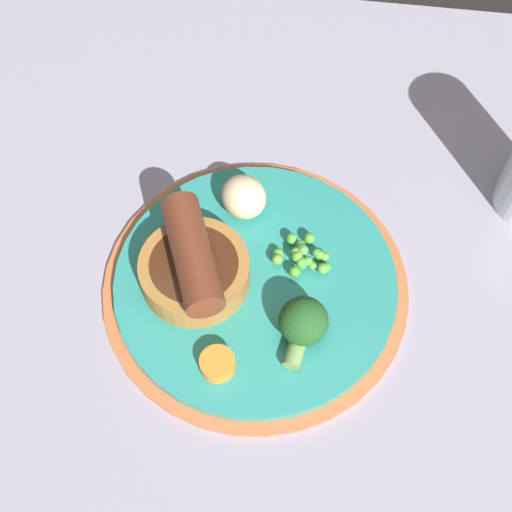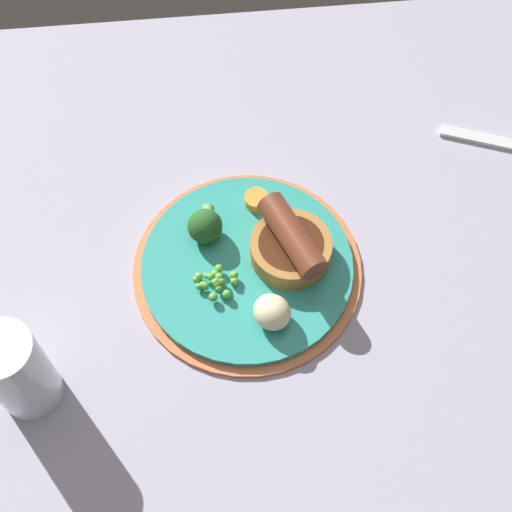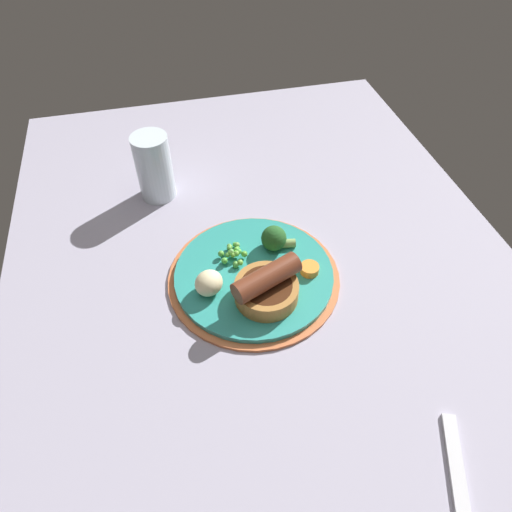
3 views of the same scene
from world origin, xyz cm
name	(u,v)px [view 1 (image 1 of 3)]	position (x,y,z in cm)	size (l,w,h in cm)	color
dining_table	(271,320)	(0.00, 0.00, 1.50)	(110.00, 80.00, 3.00)	#9E99AD
dinner_plate	(256,284)	(1.63, -2.21, 3.57)	(26.14, 26.14, 1.40)	#CC6B3D
sausage_pudding	(194,266)	(6.63, -1.57, 6.68)	(9.17, 10.52, 5.89)	#AD7538
pea_pile	(301,255)	(-1.97, -4.55, 5.33)	(5.33, 4.45, 1.79)	#60A643
broccoli_floret_near	(303,323)	(-2.71, 2.19, 6.32)	(4.00, 5.52, 4.00)	#235623
potato_chunk_0	(244,197)	(3.63, -9.29, 6.20)	(3.84, 4.20, 3.60)	beige
carrot_slice_0	(218,364)	(3.54, 5.95, 5.04)	(2.83, 2.83, 1.28)	orange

